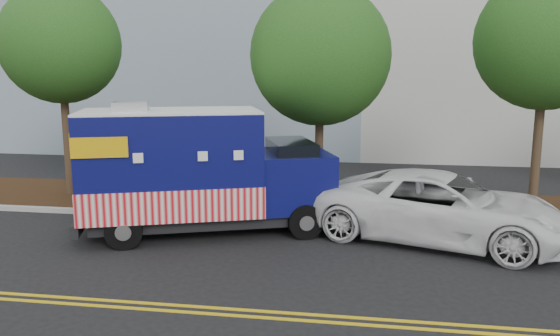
# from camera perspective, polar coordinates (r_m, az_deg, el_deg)

# --- Properties ---
(ground) EXTENTS (120.00, 120.00, 0.00)m
(ground) POSITION_cam_1_polar(r_m,az_deg,el_deg) (14.41, -0.34, -7.22)
(ground) COLOR black
(ground) RESTS_ON ground
(curb) EXTENTS (120.00, 0.18, 0.15)m
(curb) POSITION_cam_1_polar(r_m,az_deg,el_deg) (15.71, 0.49, -5.45)
(curb) COLOR #9E9E99
(curb) RESTS_ON ground
(mulch_strip) EXTENTS (120.00, 4.00, 0.15)m
(mulch_strip) POSITION_cam_1_polar(r_m,az_deg,el_deg) (17.72, 1.50, -3.63)
(mulch_strip) COLOR black
(mulch_strip) RESTS_ON ground
(centerline_near) EXTENTS (120.00, 0.10, 0.01)m
(centerline_near) POSITION_cam_1_polar(r_m,az_deg,el_deg) (10.33, -4.48, -14.53)
(centerline_near) COLOR gold
(centerline_near) RESTS_ON ground
(centerline_far) EXTENTS (120.00, 0.10, 0.01)m
(centerline_far) POSITION_cam_1_polar(r_m,az_deg,el_deg) (10.11, -4.82, -15.11)
(centerline_far) COLOR gold
(centerline_far) RESTS_ON ground
(tree_a) EXTENTS (3.88, 3.88, 7.09)m
(tree_a) POSITION_cam_1_polar(r_m,az_deg,el_deg) (19.57, -21.96, 11.90)
(tree_a) COLOR #38281C
(tree_a) RESTS_ON ground
(tree_b) EXTENTS (4.28, 4.28, 6.89)m
(tree_b) POSITION_cam_1_polar(r_m,az_deg,el_deg) (16.94, 4.23, 11.64)
(tree_b) COLOR #38281C
(tree_b) RESTS_ON ground
(tree_c) EXTENTS (3.92, 3.92, 7.09)m
(tree_c) POSITION_cam_1_polar(r_m,az_deg,el_deg) (17.36, 26.04, 11.86)
(tree_c) COLOR #38281C
(tree_c) RESTS_ON ground
(sign_post) EXTENTS (0.06, 0.06, 2.40)m
(sign_post) POSITION_cam_1_polar(r_m,az_deg,el_deg) (16.99, -12.77, -0.60)
(sign_post) COLOR #473828
(sign_post) RESTS_ON ground
(food_truck) EXTENTS (7.09, 4.49, 3.53)m
(food_truck) POSITION_cam_1_polar(r_m,az_deg,el_deg) (14.64, -8.90, -0.62)
(food_truck) COLOR black
(food_truck) RESTS_ON ground
(white_car) EXTENTS (6.91, 4.73, 1.76)m
(white_car) POSITION_cam_1_polar(r_m,az_deg,el_deg) (14.48, 16.53, -3.96)
(white_car) COLOR white
(white_car) RESTS_ON ground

